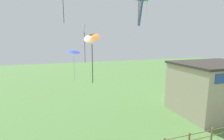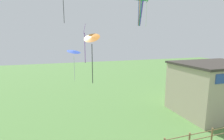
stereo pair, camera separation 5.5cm
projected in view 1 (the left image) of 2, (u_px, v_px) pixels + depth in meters
The scene contains 4 objects.
seaside_building at pixel (214, 87), 20.13m from camera, with size 8.95×6.62×5.83m.
kite_orange_delta at pixel (92, 39), 10.68m from camera, with size 1.34×1.31×3.19m.
kite_blue_delta at pixel (74, 52), 15.58m from camera, with size 1.68×1.67×2.89m.
kite_purple_streamer at pixel (84, 37), 14.51m from camera, with size 0.27×0.61×3.25m.
Camera 1 is at (-3.99, -3.58, 8.46)m, focal length 28.00 mm.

